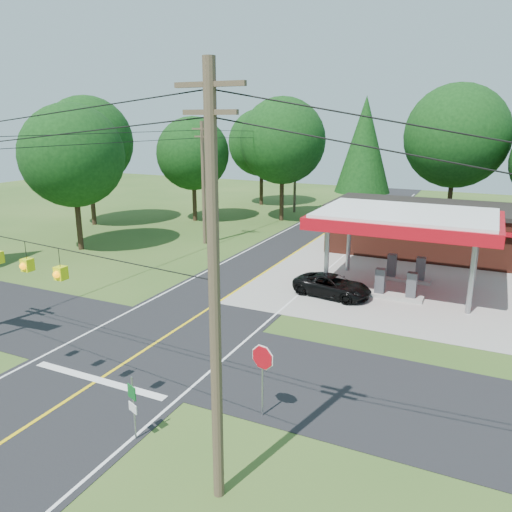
% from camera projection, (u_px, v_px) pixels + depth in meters
% --- Properties ---
extents(ground, '(120.00, 120.00, 0.00)m').
position_uv_depth(ground, '(153.00, 345.00, 23.18)').
color(ground, '#2C4E1B').
rests_on(ground, ground).
extents(main_highway, '(8.00, 120.00, 0.02)m').
position_uv_depth(main_highway, '(153.00, 345.00, 23.18)').
color(main_highway, black).
rests_on(main_highway, ground).
extents(cross_road, '(70.00, 7.00, 0.02)m').
position_uv_depth(cross_road, '(153.00, 345.00, 23.17)').
color(cross_road, black).
rests_on(cross_road, ground).
extents(lane_center_yellow, '(0.15, 110.00, 0.00)m').
position_uv_depth(lane_center_yellow, '(153.00, 345.00, 23.17)').
color(lane_center_yellow, yellow).
rests_on(lane_center_yellow, main_highway).
extents(gas_canopy, '(10.60, 7.40, 4.88)m').
position_uv_depth(gas_canopy, '(405.00, 221.00, 29.65)').
color(gas_canopy, gray).
rests_on(gas_canopy, ground).
extents(convenience_store, '(16.40, 7.55, 3.80)m').
position_uv_depth(convenience_store, '(438.00, 229.00, 38.55)').
color(convenience_store, '#552318').
rests_on(convenience_store, ground).
extents(utility_pole_near_right, '(1.80, 0.30, 11.50)m').
position_uv_depth(utility_pole_near_right, '(214.00, 294.00, 12.40)').
color(utility_pole_near_right, '#473828').
rests_on(utility_pole_near_right, ground).
extents(utility_pole_far_left, '(1.80, 0.30, 10.00)m').
position_uv_depth(utility_pole_far_left, '(203.00, 182.00, 40.78)').
color(utility_pole_far_left, '#473828').
rests_on(utility_pole_far_left, ground).
extents(utility_pole_north, '(0.30, 0.30, 9.50)m').
position_uv_depth(utility_pole_north, '(295.00, 170.00, 55.09)').
color(utility_pole_north, '#473828').
rests_on(utility_pole_north, ground).
extents(overhead_beacons, '(17.04, 2.04, 1.03)m').
position_uv_depth(overhead_beacons, '(9.00, 241.00, 16.72)').
color(overhead_beacons, black).
rests_on(overhead_beacons, ground).
extents(treeline_backdrop, '(70.27, 51.59, 13.30)m').
position_uv_depth(treeline_backdrop, '(330.00, 152.00, 41.76)').
color(treeline_backdrop, '#332316').
rests_on(treeline_backdrop, ground).
extents(suv_car, '(5.22, 5.22, 1.28)m').
position_uv_depth(suv_car, '(332.00, 286.00, 29.42)').
color(suv_car, black).
rests_on(suv_car, ground).
extents(octagonal_stop_sign, '(0.92, 0.26, 2.74)m').
position_uv_depth(octagonal_stop_sign, '(262.00, 363.00, 17.11)').
color(octagonal_stop_sign, gray).
rests_on(octagonal_stop_sign, ground).
extents(route_sign_post, '(0.44, 0.20, 2.27)m').
position_uv_depth(route_sign_post, '(133.00, 403.00, 16.00)').
color(route_sign_post, gray).
rests_on(route_sign_post, ground).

